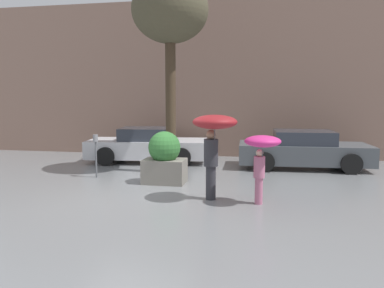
{
  "coord_description": "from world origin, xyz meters",
  "views": [
    {
      "loc": [
        2.87,
        -8.06,
        2.26
      ],
      "look_at": [
        1.05,
        1.6,
        1.05
      ],
      "focal_mm": 35.0,
      "sensor_mm": 36.0,
      "label": 1
    }
  ],
  "objects_px": {
    "planter_box": "(165,158)",
    "parked_car_near": "(148,146)",
    "street_tree": "(170,14)",
    "parked_car_far": "(303,150)",
    "person_child": "(262,150)",
    "person_adult": "(214,133)",
    "parking_meter": "(96,147)"
  },
  "relations": [
    {
      "from": "parked_car_near",
      "to": "street_tree",
      "type": "bearing_deg",
      "value": -151.33
    },
    {
      "from": "parked_car_near",
      "to": "person_child",
      "type": "bearing_deg",
      "value": -147.22
    },
    {
      "from": "street_tree",
      "to": "person_child",
      "type": "bearing_deg",
      "value": -48.01
    },
    {
      "from": "planter_box",
      "to": "parked_car_near",
      "type": "bearing_deg",
      "value": 114.65
    },
    {
      "from": "person_child",
      "to": "parked_car_far",
      "type": "xyz_separation_m",
      "value": [
        1.32,
        4.6,
        -0.62
      ]
    },
    {
      "from": "parked_car_near",
      "to": "parked_car_far",
      "type": "xyz_separation_m",
      "value": [
        5.32,
        -0.2,
        -0.0
      ]
    },
    {
      "from": "person_adult",
      "to": "street_tree",
      "type": "relative_size",
      "value": 0.33
    },
    {
      "from": "parked_car_far",
      "to": "street_tree",
      "type": "distance_m",
      "value": 5.97
    },
    {
      "from": "parked_car_far",
      "to": "planter_box",
      "type": "bearing_deg",
      "value": 125.17
    },
    {
      "from": "planter_box",
      "to": "parking_meter",
      "type": "height_order",
      "value": "planter_box"
    },
    {
      "from": "planter_box",
      "to": "parked_car_far",
      "type": "bearing_deg",
      "value": 37.49
    },
    {
      "from": "person_adult",
      "to": "parking_meter",
      "type": "relative_size",
      "value": 1.54
    },
    {
      "from": "planter_box",
      "to": "person_adult",
      "type": "distance_m",
      "value": 2.28
    },
    {
      "from": "person_adult",
      "to": "person_child",
      "type": "height_order",
      "value": "person_adult"
    },
    {
      "from": "parked_car_near",
      "to": "parked_car_far",
      "type": "bearing_deg",
      "value": -99.14
    },
    {
      "from": "parked_car_far",
      "to": "parking_meter",
      "type": "distance_m",
      "value": 6.54
    },
    {
      "from": "parking_meter",
      "to": "person_adult",
      "type": "bearing_deg",
      "value": -26.4
    },
    {
      "from": "parked_car_near",
      "to": "parking_meter",
      "type": "relative_size",
      "value": 3.51
    },
    {
      "from": "parked_car_far",
      "to": "parking_meter",
      "type": "relative_size",
      "value": 3.39
    },
    {
      "from": "parked_car_far",
      "to": "street_tree",
      "type": "height_order",
      "value": "street_tree"
    },
    {
      "from": "street_tree",
      "to": "parked_car_far",
      "type": "bearing_deg",
      "value": 21.72
    },
    {
      "from": "parked_car_near",
      "to": "street_tree",
      "type": "relative_size",
      "value": 0.76
    },
    {
      "from": "person_child",
      "to": "street_tree",
      "type": "relative_size",
      "value": 0.26
    },
    {
      "from": "person_adult",
      "to": "parked_car_near",
      "type": "relative_size",
      "value": 0.44
    },
    {
      "from": "planter_box",
      "to": "parked_car_far",
      "type": "xyz_separation_m",
      "value": [
        3.87,
        2.97,
        -0.09
      ]
    },
    {
      "from": "planter_box",
      "to": "parking_meter",
      "type": "distance_m",
      "value": 2.13
    },
    {
      "from": "parking_meter",
      "to": "street_tree",
      "type": "bearing_deg",
      "value": 28.51
    },
    {
      "from": "planter_box",
      "to": "person_adult",
      "type": "bearing_deg",
      "value": -44.5
    },
    {
      "from": "parked_car_far",
      "to": "person_adult",
      "type": "bearing_deg",
      "value": 149.75
    },
    {
      "from": "person_child",
      "to": "street_tree",
      "type": "bearing_deg",
      "value": -170.9
    },
    {
      "from": "person_adult",
      "to": "parked_car_far",
      "type": "bearing_deg",
      "value": 109.92
    },
    {
      "from": "planter_box",
      "to": "street_tree",
      "type": "bearing_deg",
      "value": 96.67
    }
  ]
}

